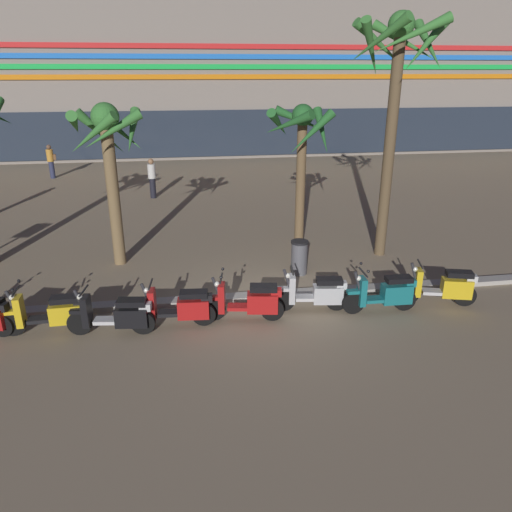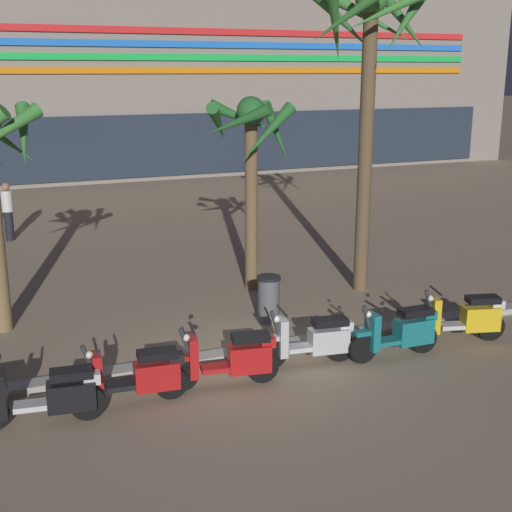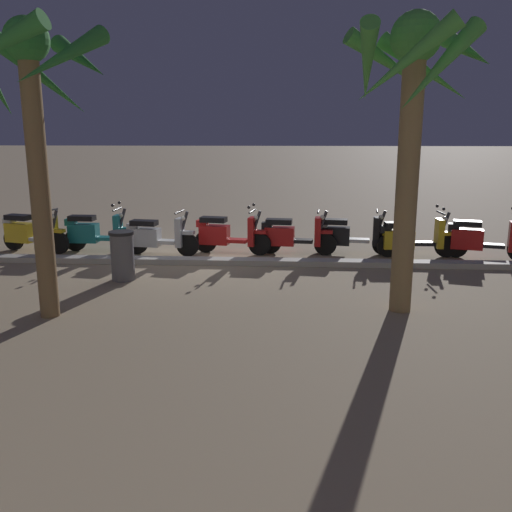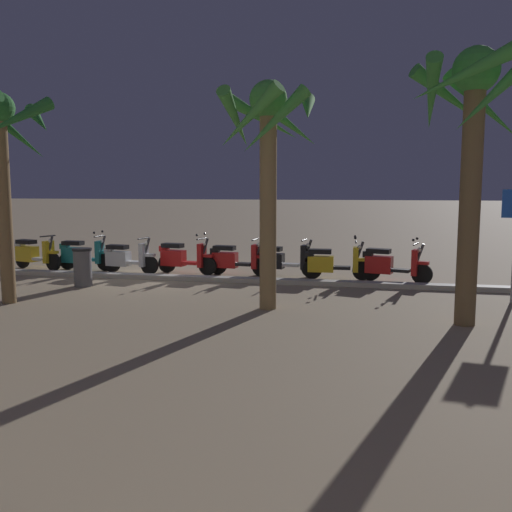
{
  "view_description": "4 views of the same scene",
  "coord_description": "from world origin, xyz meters",
  "px_view_note": "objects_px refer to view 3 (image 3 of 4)",
  "views": [
    {
      "loc": [
        -1.95,
        -10.24,
        5.27
      ],
      "look_at": [
        -0.33,
        0.29,
        1.2
      ],
      "focal_mm": 34.14,
      "sensor_mm": 36.0,
      "label": 1
    },
    {
      "loc": [
        -4.2,
        -10.19,
        4.92
      ],
      "look_at": [
        0.93,
        2.07,
        1.34
      ],
      "focal_mm": 48.59,
      "sensor_mm": 36.0,
      "label": 2
    },
    {
      "loc": [
        -2.05,
        11.96,
        2.8
      ],
      "look_at": [
        -1.6,
        4.44,
        1.09
      ],
      "focal_mm": 38.53,
      "sensor_mm": 36.0,
      "label": 3
    },
    {
      "loc": [
        -5.91,
        14.25,
        2.43
      ],
      "look_at": [
        -3.37,
        2.32,
        0.93
      ],
      "focal_mm": 38.86,
      "sensor_mm": 36.0,
      "label": 4
    }
  ],
  "objects_px": {
    "palm_tree_mid_walkway": "(34,93)",
    "scooter_red_lead_nearest": "(226,234)",
    "scooter_yellow_mid_front": "(411,238)",
    "palm_tree_far_corner": "(413,91)",
    "scooter_red_mid_centre": "(481,239)",
    "scooter_teal_far_back": "(94,232)",
    "scooter_silver_last_in_row": "(156,236)",
    "scooter_yellow_mid_rear": "(30,232)",
    "scooter_red_tail_end": "(292,235)",
    "litter_bin": "(122,255)",
    "scooter_black_gap_after_mid": "(348,235)"
  },
  "relations": [
    {
      "from": "palm_tree_mid_walkway",
      "to": "scooter_black_gap_after_mid",
      "type": "bearing_deg",
      "value": -136.37
    },
    {
      "from": "scooter_red_lead_nearest",
      "to": "litter_bin",
      "type": "height_order",
      "value": "scooter_red_lead_nearest"
    },
    {
      "from": "scooter_yellow_mid_front",
      "to": "palm_tree_far_corner",
      "type": "bearing_deg",
      "value": 75.73
    },
    {
      "from": "palm_tree_mid_walkway",
      "to": "scooter_red_mid_centre",
      "type": "bearing_deg",
      "value": -151.05
    },
    {
      "from": "scooter_yellow_mid_front",
      "to": "litter_bin",
      "type": "relative_size",
      "value": 1.94
    },
    {
      "from": "scooter_teal_far_back",
      "to": "scooter_silver_last_in_row",
      "type": "bearing_deg",
      "value": 168.98
    },
    {
      "from": "palm_tree_far_corner",
      "to": "scooter_red_lead_nearest",
      "type": "bearing_deg",
      "value": -50.79
    },
    {
      "from": "scooter_red_lead_nearest",
      "to": "palm_tree_far_corner",
      "type": "distance_m",
      "value": 5.93
    },
    {
      "from": "scooter_red_mid_centre",
      "to": "palm_tree_mid_walkway",
      "type": "xyz_separation_m",
      "value": [
        7.95,
        4.4,
        2.88
      ]
    },
    {
      "from": "scooter_red_mid_centre",
      "to": "scooter_silver_last_in_row",
      "type": "distance_m",
      "value": 7.35
    },
    {
      "from": "scooter_red_tail_end",
      "to": "litter_bin",
      "type": "height_order",
      "value": "scooter_red_tail_end"
    },
    {
      "from": "scooter_red_lead_nearest",
      "to": "scooter_teal_far_back",
      "type": "height_order",
      "value": "same"
    },
    {
      "from": "scooter_teal_far_back",
      "to": "palm_tree_far_corner",
      "type": "height_order",
      "value": "palm_tree_far_corner"
    },
    {
      "from": "scooter_red_lead_nearest",
      "to": "scooter_teal_far_back",
      "type": "xyz_separation_m",
      "value": [
        3.16,
        -0.06,
        0.0
      ]
    },
    {
      "from": "scooter_teal_far_back",
      "to": "litter_bin",
      "type": "height_order",
      "value": "scooter_teal_far_back"
    },
    {
      "from": "scooter_black_gap_after_mid",
      "to": "palm_tree_mid_walkway",
      "type": "xyz_separation_m",
      "value": [
        5.04,
        4.81,
        2.9
      ]
    },
    {
      "from": "scooter_silver_last_in_row",
      "to": "litter_bin",
      "type": "xyz_separation_m",
      "value": [
        0.13,
        2.21,
        0.04
      ]
    },
    {
      "from": "palm_tree_mid_walkway",
      "to": "palm_tree_far_corner",
      "type": "relative_size",
      "value": 0.97
    },
    {
      "from": "palm_tree_far_corner",
      "to": "scooter_silver_last_in_row",
      "type": "bearing_deg",
      "value": -37.68
    },
    {
      "from": "scooter_yellow_mid_front",
      "to": "scooter_black_gap_after_mid",
      "type": "bearing_deg",
      "value": -12.75
    },
    {
      "from": "scooter_teal_far_back",
      "to": "scooter_red_mid_centre",
      "type": "bearing_deg",
      "value": 178.19
    },
    {
      "from": "palm_tree_far_corner",
      "to": "scooter_yellow_mid_rear",
      "type": "bearing_deg",
      "value": -26.33
    },
    {
      "from": "scooter_black_gap_after_mid",
      "to": "scooter_red_lead_nearest",
      "type": "relative_size",
      "value": 1.02
    },
    {
      "from": "scooter_yellow_mid_front",
      "to": "scooter_silver_last_in_row",
      "type": "bearing_deg",
      "value": 1.12
    },
    {
      "from": "scooter_red_mid_centre",
      "to": "palm_tree_mid_walkway",
      "type": "distance_m",
      "value": 9.53
    },
    {
      "from": "scooter_yellow_mid_front",
      "to": "scooter_yellow_mid_rear",
      "type": "xyz_separation_m",
      "value": [
        8.93,
        -0.07,
        0.02
      ]
    },
    {
      "from": "palm_tree_mid_walkway",
      "to": "litter_bin",
      "type": "height_order",
      "value": "palm_tree_mid_walkway"
    },
    {
      "from": "scooter_red_lead_nearest",
      "to": "scooter_teal_far_back",
      "type": "distance_m",
      "value": 3.16
    },
    {
      "from": "scooter_red_lead_nearest",
      "to": "scooter_yellow_mid_rear",
      "type": "height_order",
      "value": "scooter_red_lead_nearest"
    },
    {
      "from": "scooter_black_gap_after_mid",
      "to": "scooter_yellow_mid_rear",
      "type": "distance_m",
      "value": 7.53
    },
    {
      "from": "scooter_red_lead_nearest",
      "to": "scooter_teal_far_back",
      "type": "relative_size",
      "value": 1.03
    },
    {
      "from": "scooter_yellow_mid_front",
      "to": "scooter_teal_far_back",
      "type": "relative_size",
      "value": 1.04
    },
    {
      "from": "scooter_silver_last_in_row",
      "to": "scooter_red_mid_centre",
      "type": "bearing_deg",
      "value": -179.82
    },
    {
      "from": "scooter_red_tail_end",
      "to": "scooter_red_lead_nearest",
      "type": "distance_m",
      "value": 1.53
    },
    {
      "from": "scooter_yellow_mid_front",
      "to": "litter_bin",
      "type": "height_order",
      "value": "scooter_yellow_mid_front"
    },
    {
      "from": "scooter_red_tail_end",
      "to": "scooter_teal_far_back",
      "type": "xyz_separation_m",
      "value": [
        4.69,
        -0.03,
        0.01
      ]
    },
    {
      "from": "scooter_red_lead_nearest",
      "to": "scooter_yellow_mid_front",
      "type": "bearing_deg",
      "value": 178.25
    },
    {
      "from": "scooter_yellow_mid_rear",
      "to": "palm_tree_mid_walkway",
      "type": "bearing_deg",
      "value": 118.64
    },
    {
      "from": "palm_tree_far_corner",
      "to": "litter_bin",
      "type": "xyz_separation_m",
      "value": [
        4.98,
        -1.54,
        -2.9
      ]
    },
    {
      "from": "scooter_yellow_mid_rear",
      "to": "litter_bin",
      "type": "xyz_separation_m",
      "value": [
        -2.96,
        2.39,
        0.02
      ]
    },
    {
      "from": "scooter_teal_far_back",
      "to": "palm_tree_mid_walkway",
      "type": "distance_m",
      "value": 5.58
    },
    {
      "from": "scooter_yellow_mid_front",
      "to": "palm_tree_mid_walkway",
      "type": "bearing_deg",
      "value": 34.88
    },
    {
      "from": "scooter_red_tail_end",
      "to": "scooter_yellow_mid_rear",
      "type": "xyz_separation_m",
      "value": [
        6.21,
        0.09,
        0.02
      ]
    },
    {
      "from": "scooter_yellow_mid_front",
      "to": "palm_tree_far_corner",
      "type": "height_order",
      "value": "palm_tree_far_corner"
    },
    {
      "from": "scooter_black_gap_after_mid",
      "to": "scooter_red_tail_end",
      "type": "height_order",
      "value": "same"
    },
    {
      "from": "scooter_red_lead_nearest",
      "to": "scooter_red_mid_centre",
      "type": "bearing_deg",
      "value": 177.8
    },
    {
      "from": "palm_tree_mid_walkway",
      "to": "scooter_red_lead_nearest",
      "type": "bearing_deg",
      "value": -115.43
    },
    {
      "from": "scooter_black_gap_after_mid",
      "to": "palm_tree_far_corner",
      "type": "relative_size",
      "value": 0.41
    },
    {
      "from": "scooter_black_gap_after_mid",
      "to": "scooter_red_lead_nearest",
      "type": "bearing_deg",
      "value": 3.75
    },
    {
      "from": "scooter_red_tail_end",
      "to": "palm_tree_mid_walkway",
      "type": "bearing_deg",
      "value": 51.3
    }
  ]
}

